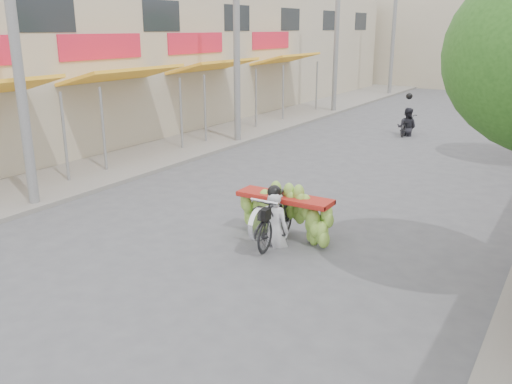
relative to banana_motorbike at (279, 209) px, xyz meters
name	(u,v)px	position (x,y,z in m)	size (l,w,h in m)	color
ground	(99,321)	(-0.76, -4.12, -0.70)	(120.00, 120.00, 0.00)	#4E4E53
sidewalk_left	(245,126)	(-7.76, 10.88, -0.64)	(4.00, 60.00, 0.12)	gray
shophouse_row_left	(140,55)	(-12.75, 9.86, 2.30)	(9.77, 40.00, 6.00)	#B4A88E
far_building	(504,38)	(-0.76, 33.88, 2.80)	(20.00, 6.00, 7.00)	#B4A88E
utility_pole_near	(14,35)	(-6.16, -1.12, 3.33)	(0.60, 0.24, 8.00)	slate
utility_pole_mid	(237,32)	(-6.16, 7.88, 3.33)	(0.60, 0.24, 8.00)	slate
utility_pole_far	(337,31)	(-6.16, 16.88, 3.33)	(0.60, 0.24, 8.00)	slate
utility_pole_back	(394,31)	(-6.16, 25.88, 3.33)	(0.60, 0.24, 8.00)	slate
banana_motorbike	(279,209)	(0.00, 0.00, 0.00)	(2.20, 1.90, 2.09)	black
bg_motorbike_a	(408,116)	(-1.14, 12.69, 0.08)	(0.80, 1.44, 1.95)	black
bg_motorbike_c	(469,93)	(-0.61, 22.36, 0.08)	(0.98, 1.71, 1.95)	black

